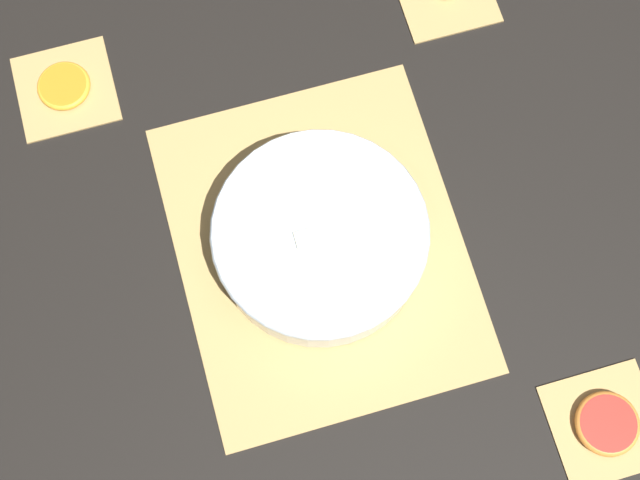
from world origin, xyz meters
name	(u,v)px	position (x,y,z in m)	size (l,w,h in m)	color
ground_plane	(320,248)	(0.00, 0.00, 0.00)	(6.00, 6.00, 0.00)	black
bamboo_mat_center	(320,247)	(0.00, 0.00, 0.00)	(0.43, 0.35, 0.01)	tan
coaster_mat_near_left	(65,89)	(-0.30, -0.27, 0.00)	(0.13, 0.13, 0.01)	tan
coaster_mat_far_right	(605,424)	(0.30, 0.27, 0.00)	(0.13, 0.13, 0.01)	tan
fruit_salad_bowl	(321,237)	(0.00, 0.00, 0.05)	(0.26, 0.26, 0.07)	silver
orange_slice_whole	(64,86)	(-0.30, -0.27, 0.01)	(0.07, 0.07, 0.01)	orange
grapefruit_slice	(607,424)	(0.30, 0.27, 0.01)	(0.08, 0.08, 0.01)	red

